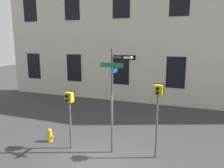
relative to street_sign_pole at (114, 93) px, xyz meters
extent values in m
plane|color=#38383A|center=(-0.17, -0.87, -2.55)|extent=(60.00, 60.00, 0.00)
cube|color=beige|center=(-0.17, 8.03, 4.73)|extent=(24.00, 0.60, 14.57)
cube|color=black|center=(-10.17, 7.71, -0.12)|extent=(1.29, 0.03, 2.19)
cube|color=black|center=(-6.17, 7.71, -0.12)|extent=(1.29, 0.03, 2.19)
cube|color=black|center=(-2.17, 7.71, -0.12)|extent=(1.29, 0.03, 2.19)
cube|color=black|center=(1.83, 7.71, -0.12)|extent=(1.29, 0.03, 2.19)
cube|color=black|center=(-10.17, 7.71, 4.73)|extent=(1.29, 0.03, 2.19)
cube|color=black|center=(-6.17, 7.71, 4.73)|extent=(1.29, 0.03, 2.19)
cube|color=black|center=(-2.17, 7.71, 4.73)|extent=(1.29, 0.03, 2.19)
cylinder|color=#4C4C51|center=(-0.08, 0.01, -0.41)|extent=(0.09, 0.09, 4.28)
cube|color=#4C4C51|center=(0.25, 0.01, 1.41)|extent=(0.66, 0.05, 0.05)
cube|color=#196B2D|center=(-0.08, -0.05, 1.11)|extent=(0.93, 0.02, 0.18)
cube|color=#14478C|center=(-0.02, 0.01, 0.86)|extent=(0.02, 0.90, 0.15)
cube|color=black|center=(0.58, -0.01, 1.41)|extent=(0.56, 0.02, 0.18)
cube|color=white|center=(0.54, -0.02, 1.41)|extent=(0.32, 0.01, 0.07)
cone|color=white|center=(0.74, -0.02, 1.41)|extent=(0.10, 0.14, 0.14)
cylinder|color=#4C4C51|center=(-1.87, -0.25, -1.51)|extent=(0.08, 0.08, 2.08)
cube|color=gold|center=(-1.87, -0.25, -0.27)|extent=(0.31, 0.26, 0.41)
cube|color=black|center=(-1.87, -0.11, -0.27)|extent=(0.37, 0.02, 0.47)
cylinder|color=black|center=(-1.87, -0.44, -0.18)|extent=(0.14, 0.12, 0.14)
cylinder|color=black|center=(-1.87, -0.44, -0.36)|extent=(0.14, 0.12, 0.14)
cylinder|color=#EA4C14|center=(-1.87, -0.39, -0.18)|extent=(0.11, 0.01, 0.11)
cylinder|color=#4C4C51|center=(1.69, 0.19, -1.25)|extent=(0.08, 0.08, 2.60)
cube|color=gold|center=(1.69, 0.19, 0.22)|extent=(0.33, 0.26, 0.36)
cube|color=black|center=(1.69, 0.33, 0.22)|extent=(0.39, 0.02, 0.42)
cylinder|color=black|center=(1.69, 0.00, 0.30)|extent=(0.13, 0.12, 0.13)
cylinder|color=black|center=(1.69, 0.00, 0.14)|extent=(0.13, 0.12, 0.13)
cylinder|color=silver|center=(1.69, 0.05, 0.30)|extent=(0.10, 0.01, 0.10)
cylinder|color=gold|center=(-3.12, -0.03, -2.32)|extent=(0.24, 0.24, 0.47)
sphere|color=gold|center=(-3.12, -0.03, -2.02)|extent=(0.20, 0.20, 0.20)
cylinder|color=gold|center=(-3.27, -0.03, -2.29)|extent=(0.08, 0.08, 0.08)
cylinder|color=gold|center=(-2.96, -0.03, -2.29)|extent=(0.08, 0.08, 0.08)
camera|label=1|loc=(2.78, -7.89, 2.00)|focal=35.00mm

